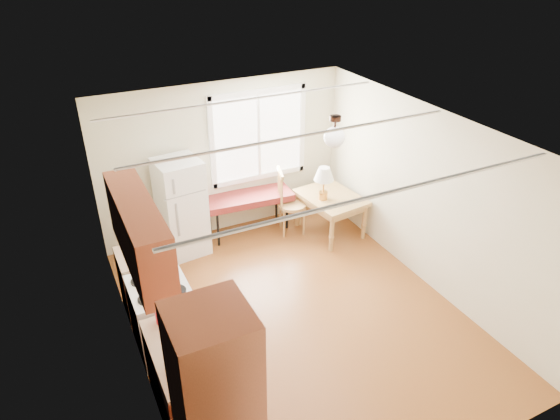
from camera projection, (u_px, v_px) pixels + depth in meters
room_shell at (298, 234)px, 5.96m from camera, size 4.60×5.60×2.62m
kitchen_run at (176, 339)px, 5.00m from camera, size 0.65×3.40×2.20m
window_unit at (259, 136)px, 7.98m from camera, size 1.64×0.05×1.51m
pendant_light at (334, 136)px, 6.06m from camera, size 0.26×0.26×0.40m
refrigerator at (181, 207)px, 7.52m from camera, size 0.70×0.70×1.54m
bench at (248, 199)px, 8.12m from camera, size 1.49×0.65×0.67m
dining_table at (331, 201)px, 8.11m from camera, size 0.93×1.16×0.67m
chair at (286, 197)px, 8.08m from camera, size 0.53×0.52×1.11m
table_lamp at (324, 176)px, 7.77m from camera, size 0.32×0.32×0.55m
coffee_maker at (183, 346)px, 4.66m from camera, size 0.20×0.24×0.32m
kettle at (161, 315)px, 5.08m from camera, size 0.12×0.12×0.22m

